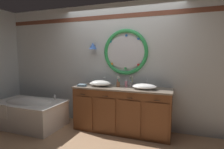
{
  "coord_description": "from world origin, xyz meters",
  "views": [
    {
      "loc": [
        1.14,
        -3.09,
        1.52
      ],
      "look_at": [
        -0.08,
        0.25,
        1.14
      ],
      "focal_mm": 28.98,
      "sensor_mm": 36.0,
      "label": 1
    }
  ],
  "objects_px": {
    "bathtub": "(29,111)",
    "toothbrush_holder_right": "(131,83)",
    "sink_basin_right": "(144,86)",
    "folded_hand_towel": "(82,85)",
    "soap_dispenser": "(126,84)",
    "toothbrush_holder_left": "(118,84)",
    "sink_basin_left": "(100,83)"
  },
  "relations": [
    {
      "from": "bathtub",
      "to": "toothbrush_holder_left",
      "type": "xyz_separation_m",
      "value": [
        1.86,
        0.46,
        0.62
      ]
    },
    {
      "from": "sink_basin_right",
      "to": "folded_hand_towel",
      "type": "xyz_separation_m",
      "value": [
        -1.25,
        -0.13,
        -0.03
      ]
    },
    {
      "from": "sink_basin_left",
      "to": "soap_dispenser",
      "type": "distance_m",
      "value": 0.52
    },
    {
      "from": "bathtub",
      "to": "folded_hand_towel",
      "type": "bearing_deg",
      "value": 13.07
    },
    {
      "from": "toothbrush_holder_left",
      "to": "soap_dispenser",
      "type": "relative_size",
      "value": 1.51
    },
    {
      "from": "toothbrush_holder_right",
      "to": "soap_dispenser",
      "type": "bearing_deg",
      "value": -129.71
    },
    {
      "from": "toothbrush_holder_right",
      "to": "sink_basin_left",
      "type": "bearing_deg",
      "value": -159.44
    },
    {
      "from": "soap_dispenser",
      "to": "bathtub",
      "type": "bearing_deg",
      "value": -165.42
    },
    {
      "from": "folded_hand_towel",
      "to": "toothbrush_holder_right",
      "type": "bearing_deg",
      "value": 20.6
    },
    {
      "from": "soap_dispenser",
      "to": "folded_hand_towel",
      "type": "height_order",
      "value": "soap_dispenser"
    },
    {
      "from": "sink_basin_left",
      "to": "toothbrush_holder_right",
      "type": "relative_size",
      "value": 2.07
    },
    {
      "from": "sink_basin_left",
      "to": "toothbrush_holder_right",
      "type": "distance_m",
      "value": 0.63
    },
    {
      "from": "bathtub",
      "to": "toothbrush_holder_left",
      "type": "height_order",
      "value": "toothbrush_holder_left"
    },
    {
      "from": "sink_basin_right",
      "to": "toothbrush_holder_right",
      "type": "xyz_separation_m",
      "value": [
        -0.31,
        0.22,
        0.01
      ]
    },
    {
      "from": "soap_dispenser",
      "to": "folded_hand_towel",
      "type": "xyz_separation_m",
      "value": [
        -0.86,
        -0.26,
        -0.04
      ]
    },
    {
      "from": "soap_dispenser",
      "to": "toothbrush_holder_right",
      "type": "bearing_deg",
      "value": 50.29
    },
    {
      "from": "bathtub",
      "to": "sink_basin_right",
      "type": "xyz_separation_m",
      "value": [
        2.4,
        0.4,
        0.61
      ]
    },
    {
      "from": "bathtub",
      "to": "toothbrush_holder_left",
      "type": "relative_size",
      "value": 6.84
    },
    {
      "from": "sink_basin_right",
      "to": "sink_basin_left",
      "type": "bearing_deg",
      "value": 180.0
    },
    {
      "from": "toothbrush_holder_left",
      "to": "soap_dispenser",
      "type": "distance_m",
      "value": 0.16
    },
    {
      "from": "sink_basin_left",
      "to": "soap_dispenser",
      "type": "bearing_deg",
      "value": 13.63
    },
    {
      "from": "bathtub",
      "to": "soap_dispenser",
      "type": "bearing_deg",
      "value": 14.58
    },
    {
      "from": "bathtub",
      "to": "soap_dispenser",
      "type": "relative_size",
      "value": 10.33
    },
    {
      "from": "toothbrush_holder_right",
      "to": "folded_hand_towel",
      "type": "relative_size",
      "value": 1.28
    },
    {
      "from": "toothbrush_holder_left",
      "to": "soap_dispenser",
      "type": "xyz_separation_m",
      "value": [
        0.15,
        0.06,
        -0.0
      ]
    },
    {
      "from": "bathtub",
      "to": "toothbrush_holder_right",
      "type": "distance_m",
      "value": 2.27
    },
    {
      "from": "sink_basin_right",
      "to": "folded_hand_towel",
      "type": "bearing_deg",
      "value": -173.95
    },
    {
      "from": "toothbrush_holder_right",
      "to": "folded_hand_towel",
      "type": "xyz_separation_m",
      "value": [
        -0.94,
        -0.35,
        -0.04
      ]
    },
    {
      "from": "bathtub",
      "to": "folded_hand_towel",
      "type": "distance_m",
      "value": 1.32
    },
    {
      "from": "sink_basin_left",
      "to": "toothbrush_holder_left",
      "type": "xyz_separation_m",
      "value": [
        0.36,
        0.06,
        0.0
      ]
    },
    {
      "from": "toothbrush_holder_left",
      "to": "folded_hand_towel",
      "type": "height_order",
      "value": "toothbrush_holder_left"
    },
    {
      "from": "sink_basin_left",
      "to": "toothbrush_holder_left",
      "type": "height_order",
      "value": "toothbrush_holder_left"
    }
  ]
}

